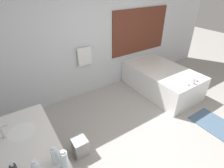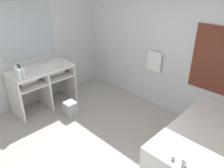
% 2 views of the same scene
% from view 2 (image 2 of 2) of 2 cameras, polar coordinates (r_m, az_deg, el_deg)
% --- Properties ---
extents(ground_plane, '(16.00, 16.00, 0.00)m').
position_cam_2_polar(ground_plane, '(3.49, -7.94, -20.18)').
color(ground_plane, '#A8A39E').
rests_on(ground_plane, ground).
extents(wall_back_with_blinds, '(7.40, 0.13, 2.70)m').
position_cam_2_polar(wall_back_with_blinds, '(4.25, 15.85, 9.41)').
color(wall_back_with_blinds, silver).
rests_on(wall_back_with_blinds, ground_plane).
extents(wall_left_with_mirror, '(0.08, 7.40, 2.70)m').
position_cam_2_polar(wall_left_with_mirror, '(4.58, -26.67, 8.92)').
color(wall_left_with_mirror, silver).
rests_on(wall_left_with_mirror, ground_plane).
extents(vanity_counter, '(0.66, 1.25, 0.87)m').
position_cam_2_polar(vanity_counter, '(4.68, -17.58, 1.19)').
color(vanity_counter, white).
rests_on(vanity_counter, ground_plane).
extents(sink_faucet, '(0.09, 0.04, 0.18)m').
position_cam_2_polar(sink_faucet, '(4.78, -17.43, 6.16)').
color(sink_faucet, silver).
rests_on(sink_faucet, vanity_counter).
extents(bathtub, '(1.07, 1.81, 0.71)m').
position_cam_2_polar(bathtub, '(3.51, 23.96, -15.08)').
color(bathtub, white).
rests_on(bathtub, ground_plane).
extents(water_bottle_1, '(0.08, 0.08, 0.21)m').
position_cam_2_polar(water_bottle_1, '(4.33, -23.70, 3.17)').
color(water_bottle_1, white).
rests_on(water_bottle_1, vanity_counter).
extents(water_bottle_2, '(0.08, 0.08, 0.22)m').
position_cam_2_polar(water_bottle_2, '(4.11, -23.02, 2.11)').
color(water_bottle_2, white).
rests_on(water_bottle_2, vanity_counter).
extents(water_bottle_3, '(0.08, 0.08, 0.21)m').
position_cam_2_polar(water_bottle_3, '(4.19, -22.16, 2.70)').
color(water_bottle_3, white).
rests_on(water_bottle_3, vanity_counter).
extents(soap_dispenser, '(0.06, 0.06, 0.17)m').
position_cam_2_polar(soap_dispenser, '(4.54, -23.23, 3.93)').
color(soap_dispenser, '#28282D').
rests_on(soap_dispenser, vanity_counter).
extents(waste_bin, '(0.23, 0.23, 0.30)m').
position_cam_2_polar(waste_bin, '(4.44, -10.71, -6.35)').
color(waste_bin, '#B2B2B2').
rests_on(waste_bin, ground_plane).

